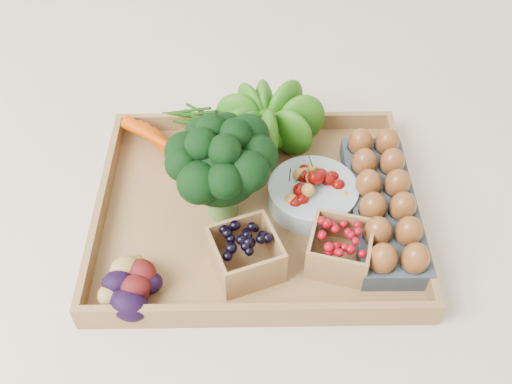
{
  "coord_description": "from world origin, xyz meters",
  "views": [
    {
      "loc": [
        -0.01,
        -0.66,
        0.78
      ],
      "look_at": [
        0.0,
        0.0,
        0.06
      ],
      "focal_mm": 40.0,
      "sensor_mm": 36.0,
      "label": 1
    }
  ],
  "objects_px": {
    "tray": "(256,212)",
    "cherry_bowl": "(313,195)",
    "broccoli": "(221,183)",
    "egg_carton": "(382,208)"
  },
  "relations": [
    {
      "from": "cherry_bowl",
      "to": "egg_carton",
      "type": "xyz_separation_m",
      "value": [
        0.12,
        -0.03,
        -0.0
      ]
    },
    {
      "from": "cherry_bowl",
      "to": "egg_carton",
      "type": "height_order",
      "value": "cherry_bowl"
    },
    {
      "from": "broccoli",
      "to": "cherry_bowl",
      "type": "distance_m",
      "value": 0.17
    },
    {
      "from": "egg_carton",
      "to": "cherry_bowl",
      "type": "bearing_deg",
      "value": 166.4
    },
    {
      "from": "tray",
      "to": "cherry_bowl",
      "type": "height_order",
      "value": "cherry_bowl"
    },
    {
      "from": "broccoli",
      "to": "cherry_bowl",
      "type": "relative_size",
      "value": 1.15
    },
    {
      "from": "egg_carton",
      "to": "broccoli",
      "type": "bearing_deg",
      "value": 177.92
    },
    {
      "from": "broccoli",
      "to": "egg_carton",
      "type": "relative_size",
      "value": 0.57
    },
    {
      "from": "tray",
      "to": "cherry_bowl",
      "type": "xyz_separation_m",
      "value": [
        0.1,
        0.01,
        0.03
      ]
    },
    {
      "from": "cherry_bowl",
      "to": "egg_carton",
      "type": "bearing_deg",
      "value": -14.04
    }
  ]
}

